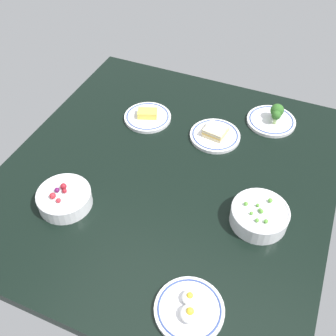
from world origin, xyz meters
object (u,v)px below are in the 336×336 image
(plate_cheese, at_px, (148,117))
(plate_eggs, at_px, (189,309))
(bowl_berries, at_px, (64,198))
(plate_sandwich, at_px, (215,135))
(plate_broccoli, at_px, (272,119))
(bowl_peas, at_px, (259,215))

(plate_cheese, height_order, plate_eggs, plate_eggs)
(plate_eggs, bearing_deg, plate_cheese, 32.82)
(bowl_berries, distance_m, plate_sandwich, 0.60)
(plate_broccoli, distance_m, bowl_berries, 0.84)
(bowl_berries, height_order, plate_sandwich, bowl_berries)
(plate_cheese, height_order, bowl_peas, bowl_peas)
(bowl_berries, relative_size, plate_eggs, 0.94)
(bowl_peas, bearing_deg, plate_cheese, 58.66)
(bowl_berries, bearing_deg, plate_broccoli, -37.96)
(plate_broccoli, distance_m, bowl_peas, 0.49)
(plate_eggs, relative_size, plate_sandwich, 0.97)
(plate_broccoli, bearing_deg, plate_sandwich, 133.64)
(plate_cheese, bearing_deg, plate_eggs, -147.18)
(plate_broccoli, height_order, bowl_berries, plate_broccoli)
(plate_eggs, xyz_separation_m, plate_sandwich, (0.67, 0.15, 0.00))
(bowl_berries, bearing_deg, plate_cheese, -6.83)
(plate_broccoli, height_order, plate_eggs, plate_broccoli)
(plate_cheese, bearing_deg, plate_broccoli, -69.68)
(plate_cheese, relative_size, bowl_peas, 1.04)
(bowl_berries, bearing_deg, bowl_peas, -73.51)
(bowl_peas, bearing_deg, plate_sandwich, 37.51)
(plate_eggs, distance_m, bowl_peas, 0.36)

